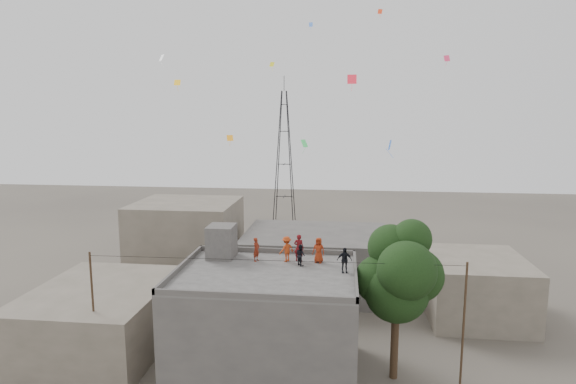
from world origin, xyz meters
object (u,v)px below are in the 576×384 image
at_px(tree, 400,274).
at_px(person_red_adult, 299,248).
at_px(transmission_tower, 284,157).
at_px(person_dark_adult, 344,260).
at_px(stair_head_box, 222,241).

xyz_separation_m(tree, person_red_adult, (-5.77, 1.80, 0.81)).
bearing_deg(person_red_adult, tree, 170.54).
xyz_separation_m(transmission_tower, person_dark_adult, (8.31, -39.47, -2.26)).
bearing_deg(stair_head_box, person_red_adult, -2.48).
bearing_deg(tree, stair_head_box, 169.26).
bearing_deg(tree, person_red_adult, 162.72).
distance_m(stair_head_box, person_dark_adult, 7.79).
relative_size(stair_head_box, tree, 0.22).
distance_m(tree, person_dark_adult, 3.14).
bearing_deg(stair_head_box, transmission_tower, 91.23).
bearing_deg(person_dark_adult, transmission_tower, 92.88).
distance_m(person_red_adult, person_dark_adult, 3.30).
relative_size(stair_head_box, transmission_tower, 0.10).
relative_size(transmission_tower, person_dark_adult, 14.03).
distance_m(stair_head_box, person_red_adult, 4.80).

